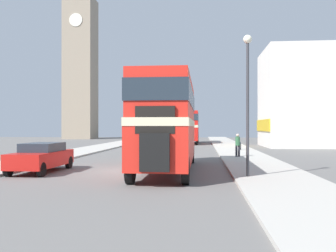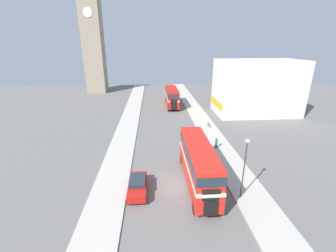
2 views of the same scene
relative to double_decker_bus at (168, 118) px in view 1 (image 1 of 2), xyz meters
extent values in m
plane|color=slate|center=(-2.05, -0.21, -2.59)|extent=(120.00, 120.00, 0.00)
cube|color=#B7B2A8|center=(4.70, -0.21, -2.53)|extent=(3.50, 120.00, 0.12)
cube|color=red|center=(0.00, 0.02, -1.23)|extent=(2.38, 10.27, 1.70)
cube|color=beige|center=(0.00, 0.02, -0.23)|extent=(2.40, 10.32, 0.31)
cube|color=red|center=(0.00, 0.02, 0.85)|extent=(2.33, 10.07, 1.85)
cube|color=#232D38|center=(0.00, 0.02, 0.94)|extent=(2.40, 10.17, 0.83)
cube|color=black|center=(0.00, -5.21, -1.32)|extent=(1.07, 0.20, 1.36)
cube|color=black|center=(0.00, -5.07, -0.17)|extent=(1.43, 0.12, 0.99)
cylinder|color=black|center=(-1.05, -4.26, -2.06)|extent=(0.28, 1.06, 1.06)
cylinder|color=black|center=(1.05, -4.26, -2.06)|extent=(0.28, 1.06, 1.06)
cylinder|color=black|center=(-1.05, 4.20, -2.06)|extent=(0.28, 1.06, 1.06)
cylinder|color=black|center=(1.05, 4.20, -2.06)|extent=(0.28, 1.06, 1.06)
cube|color=red|center=(-0.03, 30.40, -1.29)|extent=(2.43, 9.32, 1.59)
cube|color=beige|center=(-0.03, 30.40, -0.34)|extent=(2.45, 9.36, 0.29)
cube|color=red|center=(-0.03, 30.40, 0.67)|extent=(2.38, 9.13, 1.74)
cube|color=#232D38|center=(-0.03, 30.40, 0.76)|extent=(2.45, 9.22, 0.78)
cube|color=black|center=(-0.03, 25.65, -1.37)|extent=(1.09, 0.20, 1.28)
cube|color=black|center=(-0.03, 25.78, -0.29)|extent=(1.46, 0.12, 0.93)
cylinder|color=black|center=(-1.10, 26.60, -2.06)|extent=(0.28, 1.06, 1.06)
cylinder|color=black|center=(1.05, 26.60, -2.06)|extent=(0.28, 1.06, 1.06)
cylinder|color=black|center=(-1.10, 34.11, -2.06)|extent=(0.28, 1.06, 1.06)
cylinder|color=black|center=(1.05, 34.11, -2.06)|extent=(0.28, 1.06, 1.06)
cube|color=red|center=(-6.01, -0.97, -1.95)|extent=(1.69, 4.26, 0.70)
cube|color=#232D38|center=(-6.01, -0.80, -1.40)|extent=(1.49, 2.22, 0.41)
cylinder|color=black|center=(-6.76, -2.65, -2.27)|extent=(0.20, 0.64, 0.64)
cylinder|color=black|center=(-5.26, -2.65, -2.27)|extent=(0.20, 0.64, 0.64)
cylinder|color=black|center=(-6.76, 0.71, -2.27)|extent=(0.20, 0.64, 0.64)
cylinder|color=black|center=(-5.26, 0.71, -2.27)|extent=(0.20, 0.64, 0.64)
cylinder|color=#282833|center=(4.04, 7.95, -2.09)|extent=(0.14, 0.14, 0.76)
cylinder|color=#282833|center=(4.22, 7.95, -2.09)|extent=(0.14, 0.14, 0.76)
cylinder|color=#336B42|center=(4.13, 7.95, -1.40)|extent=(0.32, 0.32, 0.61)
sphere|color=beige|center=(4.13, 7.95, -0.99)|extent=(0.21, 0.21, 0.21)
torus|color=black|center=(5.09, 15.61, -2.11)|extent=(0.05, 0.71, 0.71)
torus|color=black|center=(5.09, 16.66, -2.11)|extent=(0.05, 0.71, 0.71)
cylinder|color=#234C93|center=(5.09, 16.13, -1.96)|extent=(0.04, 1.06, 0.34)
cylinder|color=#234C93|center=(5.09, 16.51, -1.90)|extent=(0.04, 0.04, 0.43)
cylinder|color=#38383D|center=(3.55, -2.55, 0.28)|extent=(0.12, 0.12, 5.50)
sphere|color=#EFEACC|center=(3.55, -2.55, 3.21)|extent=(0.36, 0.36, 0.36)
cube|color=gray|center=(-20.60, 48.75, 10.31)|extent=(5.23, 5.23, 25.80)
cylinder|color=silver|center=(-20.60, 46.08, 18.57)|extent=(2.35, 0.10, 2.35)
cube|color=gold|center=(8.39, 23.89, -0.24)|extent=(0.12, 8.36, 1.28)
camera|label=1|loc=(1.66, -18.25, -0.42)|focal=40.00mm
camera|label=2|loc=(-4.35, -19.36, 10.91)|focal=24.00mm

